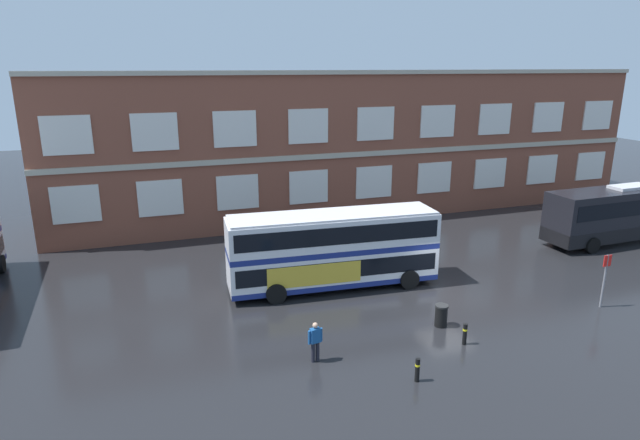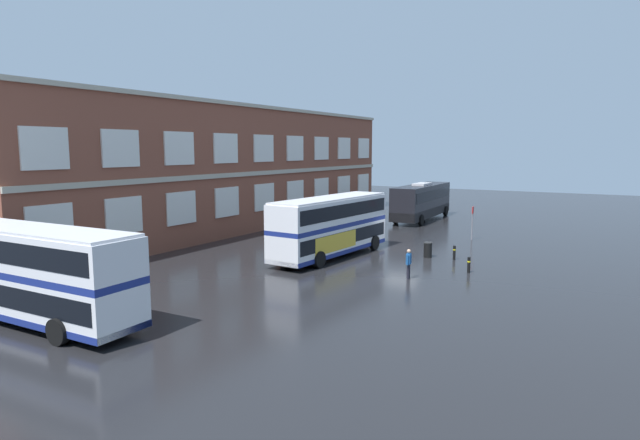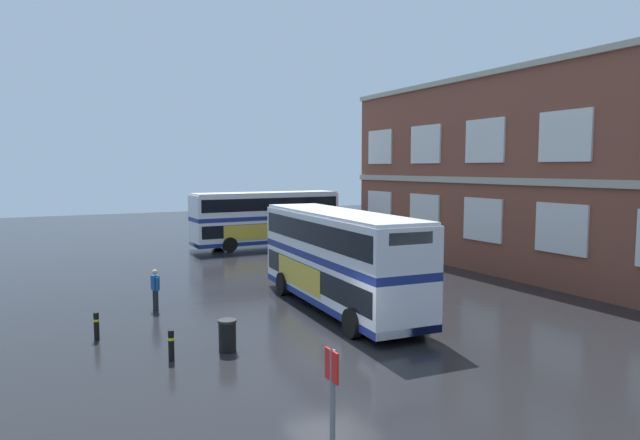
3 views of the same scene
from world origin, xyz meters
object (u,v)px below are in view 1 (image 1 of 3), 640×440
Objects in this scene: bus_stand_flag at (605,276)px; safety_bollard_east at (465,334)px; touring_coach at (627,213)px; waiting_passenger at (315,340)px; safety_bollard_west at (417,370)px; station_litter_bin at (441,315)px; double_decker_middle at (333,249)px.

safety_bollard_east is (-8.41, -0.99, -1.14)m from bus_stand_flag.
waiting_passenger is at bearing -162.17° from touring_coach.
safety_bollard_east is (3.26, 1.81, 0.00)m from safety_bollard_west.
station_litter_bin is 1.08× the size of safety_bollard_west.
safety_bollard_east is (6.42, -0.77, -0.44)m from waiting_passenger.
waiting_passenger is 0.63× the size of bus_stand_flag.
waiting_passenger is 1.79× the size of safety_bollard_east.
double_decker_middle is 7.66m from waiting_passenger.
double_decker_middle is 11.74× the size of safety_bollard_east.
waiting_passenger is at bearing 173.13° from safety_bollard_east.
touring_coach is at bearing 17.83° from waiting_passenger.
bus_stand_flag is at bearing -5.46° from station_litter_bin.
touring_coach reaches higher than station_litter_bin.
double_decker_middle is at bearing 64.43° from waiting_passenger.
bus_stand_flag is 2.84× the size of safety_bollard_east.
safety_bollard_west is at bearing -150.94° from safety_bollard_east.
station_litter_bin is (6.36, 1.02, -0.41)m from waiting_passenger.
bus_stand_flag is at bearing -29.76° from double_decker_middle.
safety_bollard_west is at bearing -90.62° from double_decker_middle.
touring_coach is at bearing 25.53° from safety_bollard_east.
station_litter_bin is at bearing 48.45° from safety_bollard_west.
bus_stand_flag is at bearing 13.48° from safety_bollard_west.
touring_coach reaches higher than safety_bollard_east.
double_decker_middle is at bearing 112.56° from safety_bollard_east.
touring_coach is at bearing 26.08° from safety_bollard_west.
double_decker_middle reaches higher than touring_coach.
bus_stand_flag reaches higher than waiting_passenger.
safety_bollard_west is (-11.66, -2.80, -1.14)m from bus_stand_flag.
waiting_passenger is at bearing -115.57° from double_decker_middle.
bus_stand_flag is at bearing 6.68° from safety_bollard_east.
bus_stand_flag reaches higher than safety_bollard_east.
touring_coach is 7.10× the size of waiting_passenger.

